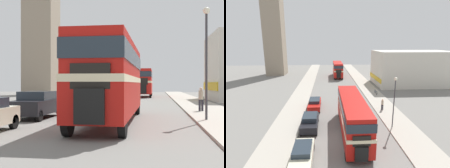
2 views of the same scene
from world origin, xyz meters
The scene contains 13 objects.
ground_plane centered at (0.00, 0.00, 0.00)m, with size 120.00×120.00×0.00m, color slate.
sidewalk_right centered at (6.75, 0.00, 0.06)m, with size 3.50×120.00×0.12m.
sidewalk_left centered at (-6.75, 0.00, 0.06)m, with size 3.50×120.00×0.12m.
double_decker_bus centered at (0.76, 1.26, 2.41)m, with size 2.39×10.99×4.01m.
bus_distant centered at (1.11, 33.11, 2.46)m, with size 2.44×9.43×4.12m.
car_parked_near centered at (-3.93, -3.27, 0.74)m, with size 1.67×4.24×1.42m.
car_parked_mid centered at (-3.88, 2.74, 0.79)m, with size 1.84×4.27×1.55m.
car_parked_far centered at (-3.77, 8.92, 0.74)m, with size 1.75×4.53×1.42m.
pedestrian_walking centered at (6.04, 7.40, 1.04)m, with size 0.33×0.33×1.63m.
bicycle_on_pavement centered at (7.26, 15.20, 0.48)m, with size 0.05×1.76×0.78m.
street_lamp centered at (5.60, 2.15, 3.96)m, with size 0.36×0.36×5.86m.
church_tower centered at (-17.19, 38.27, 19.26)m, with size 5.54×5.54×37.76m.
shop_building_block centered at (17.67, 23.12, 3.86)m, with size 16.92×9.76×7.73m.
Camera 2 is at (-1.80, -15.94, 9.69)m, focal length 28.00 mm.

